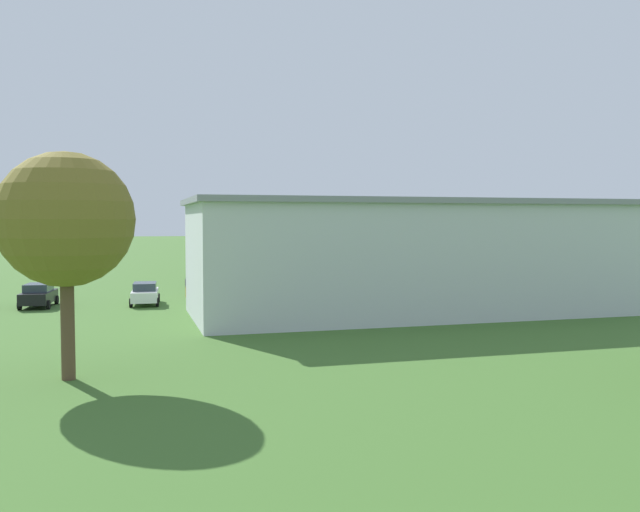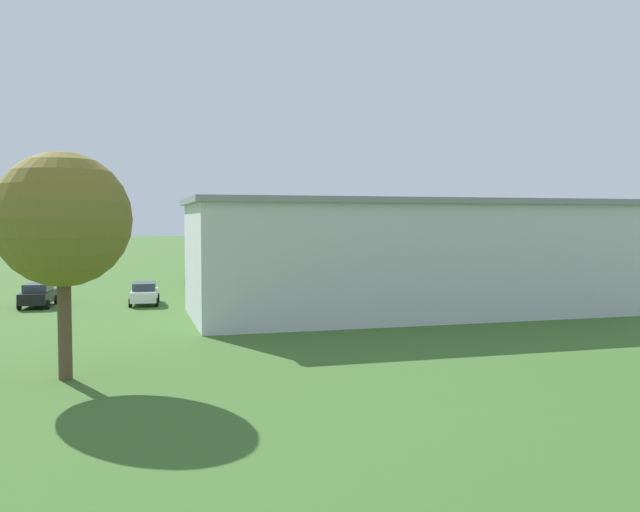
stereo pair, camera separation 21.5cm
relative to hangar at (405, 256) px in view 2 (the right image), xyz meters
name	(u,v)px [view 2 (the right image)]	position (x,y,z in m)	size (l,w,h in m)	color
ground_plane	(326,274)	(-4.13, -32.83, -3.73)	(400.00, 400.00, 0.00)	#3D6628
hangar	(405,256)	(0.00, 0.00, 0.00)	(28.37, 11.71, 7.44)	silver
biplane	(291,243)	(1.23, -27.26, 0.02)	(6.70, 8.01, 3.87)	#B21E1E
car_white	(145,293)	(16.48, -9.26, -2.89)	(2.26, 4.45, 1.60)	white
car_black	(38,295)	(23.73, -9.87, -2.87)	(2.40, 4.39, 1.65)	black
person_by_parked_cars	(204,289)	(12.07, -10.66, -2.84)	(0.53, 0.53, 1.78)	orange
person_near_hangar_door	(187,286)	(13.09, -13.36, -2.89)	(0.53, 0.53, 1.69)	orange
person_at_fence_line	(479,282)	(-11.69, -11.21, -2.93)	(0.52, 0.52, 1.61)	#33723F
person_beside_truck	(454,277)	(-11.67, -15.79, -2.91)	(0.54, 0.54, 1.64)	orange
tree_behind_hangar_left	(63,220)	(19.88, 13.82, 2.36)	(5.14, 5.14, 8.70)	brown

